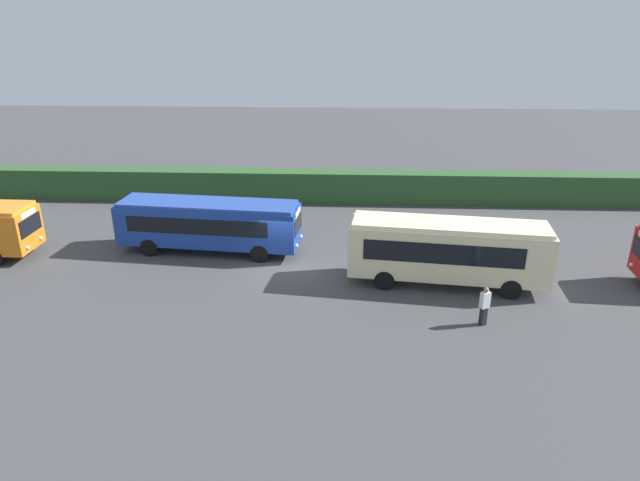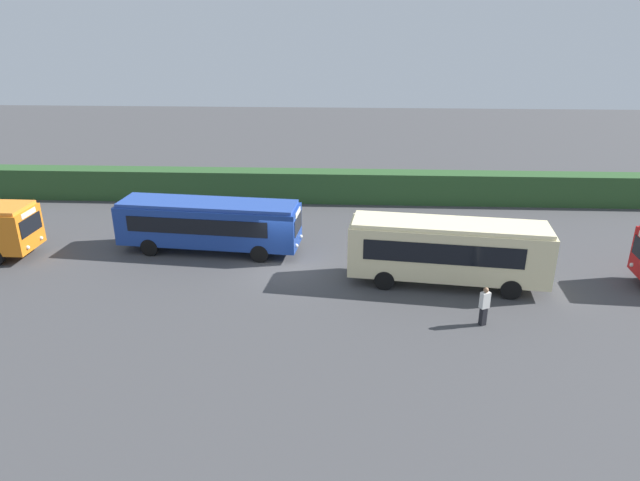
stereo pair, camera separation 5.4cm
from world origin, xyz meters
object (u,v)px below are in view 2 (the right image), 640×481
object	(u,v)px
person_left	(174,218)
bus_blue	(209,223)
person_right	(484,305)
bus_cream	(448,249)
person_center	(403,241)

from	to	relation	value
person_left	bus_blue	bearing A→B (deg)	-152.71
person_left	person_right	bearing A→B (deg)	-140.10
bus_blue	bus_cream	size ratio (longest dim) A/B	1.05
bus_cream	person_center	size ratio (longest dim) A/B	5.29
person_left	person_right	world-z (taller)	person_right
person_left	person_right	distance (m)	20.03
bus_cream	person_center	distance (m)	3.87
bus_blue	person_center	distance (m)	11.00
bus_blue	person_left	bearing A→B (deg)	140.27
bus_cream	person_right	xyz separation A→B (m)	(1.00, -4.02, -0.93)
person_center	person_right	bearing A→B (deg)	-133.24
bus_blue	person_left	size ratio (longest dim) A/B	6.42
bus_blue	person_center	xyz separation A→B (m)	(10.97, -0.49, -0.71)
bus_blue	bus_cream	bearing A→B (deg)	-10.76
person_center	person_left	bearing A→B (deg)	100.81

